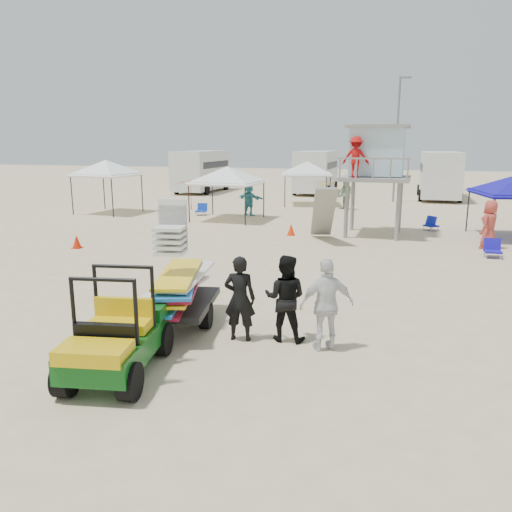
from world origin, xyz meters
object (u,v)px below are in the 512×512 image
(surf_trailer, at_px, (175,283))
(utility_cart, at_px, (114,328))
(lifeguard_tower, at_px, (375,156))
(man_left, at_px, (240,298))

(surf_trailer, bearing_deg, utility_cart, -90.05)
(lifeguard_tower, bearing_deg, man_left, -97.57)
(surf_trailer, height_order, man_left, surf_trailer)
(surf_trailer, xyz_separation_m, lifeguard_tower, (3.22, 12.49, 2.34))
(surf_trailer, bearing_deg, man_left, -11.18)
(utility_cart, xyz_separation_m, surf_trailer, (0.00, 2.33, 0.15))
(lifeguard_tower, bearing_deg, surf_trailer, -104.44)
(utility_cart, relative_size, man_left, 1.46)
(lifeguard_tower, bearing_deg, utility_cart, -102.25)
(surf_trailer, relative_size, lifeguard_tower, 0.63)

